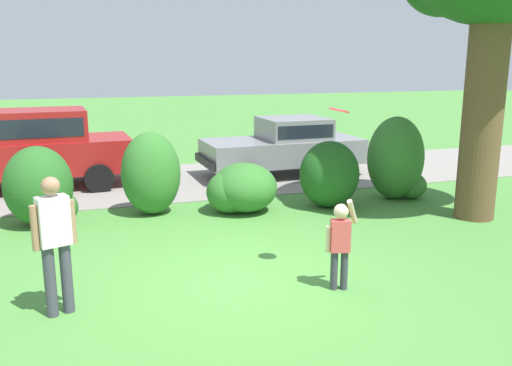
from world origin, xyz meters
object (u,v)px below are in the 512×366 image
at_px(parked_sedan, 286,145).
at_px(parked_suv, 33,145).
at_px(frisbee, 339,110).
at_px(adult_onlooker, 55,238).
at_px(child_thrower, 340,239).

xyz_separation_m(parked_sedan, parked_suv, (-6.33, 0.41, 0.23)).
relative_size(frisbee, adult_onlooker, 0.16).
distance_m(parked_suv, frisbee, 8.57).
relative_size(parked_sedan, adult_onlooker, 2.56).
relative_size(parked_sedan, parked_suv, 0.93).
bearing_deg(child_thrower, parked_sedan, 74.63).
xyz_separation_m(child_thrower, adult_onlooker, (-3.61, 0.39, 0.27)).
bearing_deg(frisbee, parked_suv, 122.02).
distance_m(parked_suv, adult_onlooker, 7.29).
distance_m(child_thrower, frisbee, 1.76).
bearing_deg(parked_suv, child_thrower, -60.37).
xyz_separation_m(parked_sedan, adult_onlooker, (-5.60, -6.84, 0.13)).
bearing_deg(adult_onlooker, frisbee, 1.03).
relative_size(parked_sedan, frisbee, 15.91).
height_order(parked_sedan, parked_suv, parked_suv).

